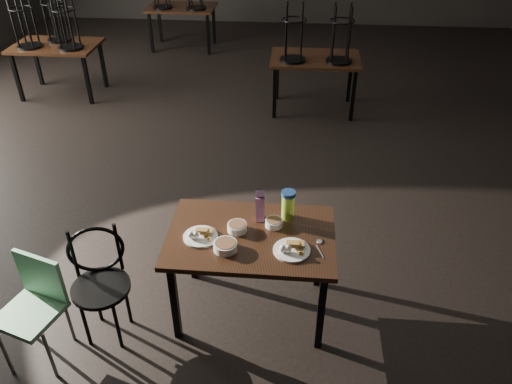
# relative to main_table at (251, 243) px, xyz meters

# --- Properties ---
(main_table) EXTENTS (1.20, 0.80, 0.75)m
(main_table) POSITION_rel_main_table_xyz_m (0.00, 0.00, 0.00)
(main_table) COLOR black
(main_table) RESTS_ON ground
(plate_left) EXTENTS (0.25, 0.25, 0.08)m
(plate_left) POSITION_rel_main_table_xyz_m (-0.36, -0.06, 0.10)
(plate_left) COLOR white
(plate_left) RESTS_ON main_table
(plate_right) EXTENTS (0.26, 0.26, 0.08)m
(plate_right) POSITION_rel_main_table_xyz_m (0.29, -0.15, 0.10)
(plate_right) COLOR white
(plate_right) RESTS_ON main_table
(bowl_near) EXTENTS (0.14, 0.14, 0.06)m
(bowl_near) POSITION_rel_main_table_xyz_m (-0.10, 0.04, 0.11)
(bowl_near) COLOR white
(bowl_near) RESTS_ON main_table
(bowl_far) EXTENTS (0.13, 0.13, 0.05)m
(bowl_far) POSITION_rel_main_table_xyz_m (0.16, 0.12, 0.11)
(bowl_far) COLOR white
(bowl_far) RESTS_ON main_table
(bowl_big) EXTENTS (0.17, 0.17, 0.06)m
(bowl_big) POSITION_rel_main_table_xyz_m (-0.16, -0.17, 0.11)
(bowl_big) COLOR white
(bowl_big) RESTS_ON main_table
(juice_carton) EXTENTS (0.07, 0.07, 0.26)m
(juice_carton) POSITION_rel_main_table_xyz_m (0.05, 0.19, 0.20)
(juice_carton) COLOR #981B88
(juice_carton) RESTS_ON main_table
(water_bottle) EXTENTS (0.12, 0.12, 0.23)m
(water_bottle) POSITION_rel_main_table_xyz_m (0.25, 0.23, 0.20)
(water_bottle) COLOR #B0E443
(water_bottle) RESTS_ON main_table
(spoon) EXTENTS (0.06, 0.21, 0.01)m
(spoon) POSITION_rel_main_table_xyz_m (0.49, -0.05, 0.08)
(spoon) COLOR silver
(spoon) RESTS_ON main_table
(bentwood_chair) EXTENTS (0.46, 0.45, 0.87)m
(bentwood_chair) POSITION_rel_main_table_xyz_m (-1.06, -0.27, -0.15)
(bentwood_chair) COLOR black
(bentwood_chair) RESTS_ON ground
(school_chair) EXTENTS (0.47, 0.47, 0.81)m
(school_chair) POSITION_rel_main_table_xyz_m (-1.43, -0.52, -0.18)
(school_chair) COLOR #74B588
(school_chair) RESTS_ON ground
(bg_table_left) EXTENTS (1.20, 0.80, 1.48)m
(bg_table_left) POSITION_rel_main_table_xyz_m (-3.21, 4.04, 0.11)
(bg_table_left) COLOR black
(bg_table_left) RESTS_ON ground
(bg_table_right) EXTENTS (1.20, 0.80, 1.48)m
(bg_table_right) POSITION_rel_main_table_xyz_m (0.50, 3.79, 0.08)
(bg_table_right) COLOR black
(bg_table_right) RESTS_ON ground
(bg_table_far) EXTENTS (1.20, 0.80, 1.48)m
(bg_table_far) POSITION_rel_main_table_xyz_m (-1.87, 6.31, 0.08)
(bg_table_far) COLOR black
(bg_table_far) RESTS_ON ground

